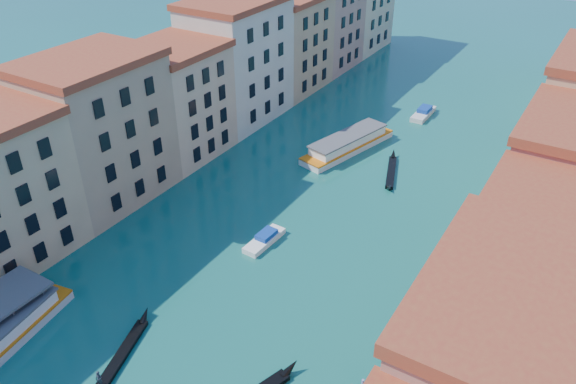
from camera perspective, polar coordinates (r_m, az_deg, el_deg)
name	(u,v)px	position (r m, az deg, el deg)	size (l,w,h in m)	color
left_bank_palazzos	(215,76)	(95.48, -7.39, 11.62)	(12.80, 128.40, 21.00)	beige
quay	(501,203)	(82.01, 20.84, -1.06)	(4.00, 140.00, 1.00)	gray
mooring_poles_right	(375,370)	(54.26, 8.81, -17.48)	(1.44, 54.24, 3.20)	brown
vaporetto_far	(348,143)	(91.30, 6.11, 4.94)	(8.64, 18.92, 2.75)	white
gondola_fore	(121,354)	(58.44, -16.57, -15.48)	(4.49, 11.78, 2.41)	black
gondola_far	(391,171)	(86.08, 10.45, 2.15)	(4.89, 12.06, 1.76)	black
motorboat_mid	(265,239)	(69.88, -2.37, -4.80)	(2.37, 6.53, 1.33)	white
motorboat_far	(424,113)	(106.34, 13.61, 7.83)	(2.38, 7.48, 1.55)	silver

